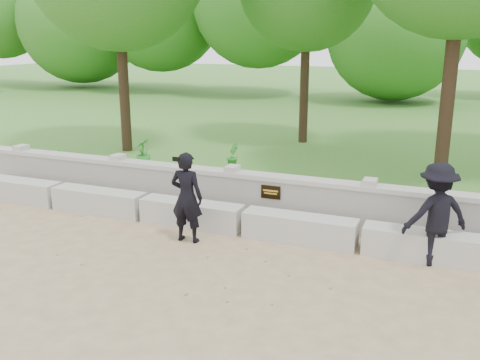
# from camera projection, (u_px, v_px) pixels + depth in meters

# --- Properties ---
(ground) EXTENTS (80.00, 80.00, 0.00)m
(ground) POSITION_uv_depth(u_px,v_px,m) (194.00, 278.00, 7.58)
(ground) COLOR tan
(ground) RESTS_ON ground
(lawn) EXTENTS (40.00, 22.00, 0.25)m
(lawn) POSITION_uv_depth(u_px,v_px,m) (362.00, 122.00, 20.07)
(lawn) COLOR #3A6A27
(lawn) RESTS_ON ground
(concrete_bench) EXTENTS (11.90, 0.45, 0.45)m
(concrete_bench) POSITION_uv_depth(u_px,v_px,m) (243.00, 221.00, 9.22)
(concrete_bench) COLOR #ACAAA2
(concrete_bench) RESTS_ON ground
(parapet_wall) EXTENTS (12.50, 0.35, 0.90)m
(parapet_wall) POSITION_uv_depth(u_px,v_px,m) (258.00, 197.00, 9.78)
(parapet_wall) COLOR #A29F99
(parapet_wall) RESTS_ON ground
(man_main) EXTENTS (0.56, 0.50, 1.52)m
(man_main) POSITION_uv_depth(u_px,v_px,m) (187.00, 197.00, 8.75)
(man_main) COLOR black
(man_main) RESTS_ON ground
(visitor_mid) EXTENTS (1.16, 1.02, 1.56)m
(visitor_mid) POSITION_uv_depth(u_px,v_px,m) (436.00, 214.00, 7.87)
(visitor_mid) COLOR black
(visitor_mid) RESTS_ON ground
(shrub_a) EXTENTS (0.37, 0.35, 0.58)m
(shrub_a) POSITION_uv_depth(u_px,v_px,m) (59.00, 161.00, 12.23)
(shrub_a) COLOR #2F822C
(shrub_a) RESTS_ON lawn
(shrub_b) EXTENTS (0.35, 0.39, 0.60)m
(shrub_b) POSITION_uv_depth(u_px,v_px,m) (232.00, 156.00, 12.65)
(shrub_b) COLOR #2F822C
(shrub_b) RESTS_ON lawn
(shrub_d) EXTENTS (0.39, 0.42, 0.66)m
(shrub_d) POSITION_uv_depth(u_px,v_px,m) (143.00, 153.00, 12.86)
(shrub_d) COLOR #2F822C
(shrub_d) RESTS_ON lawn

